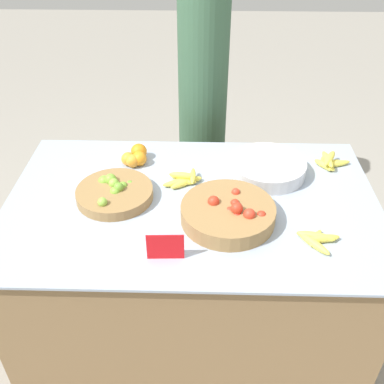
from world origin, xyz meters
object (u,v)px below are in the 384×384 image
vendor_person (203,101)px  tomato_basket (229,213)px  lime_bowl (115,192)px  price_sign (165,247)px  metal_bowl (268,168)px

vendor_person → tomato_basket: bearing=-83.3°
lime_bowl → tomato_basket: bearing=-16.4°
price_sign → tomato_basket: bearing=40.8°
lime_bowl → vendor_person: (0.39, 0.84, 0.05)m
metal_bowl → vendor_person: 0.71m
vendor_person → price_sign: bearing=-96.0°
tomato_basket → vendor_person: vendor_person is taller
tomato_basket → metal_bowl: (0.20, 0.36, -0.00)m
lime_bowl → metal_bowl: size_ratio=0.95×
metal_bowl → vendor_person: vendor_person is taller
lime_bowl → price_sign: bearing=-55.9°
tomato_basket → metal_bowl: tomato_basket is taller
metal_bowl → vendor_person: size_ratio=0.21×
lime_bowl → tomato_basket: tomato_basket is taller
lime_bowl → price_sign: price_sign is taller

